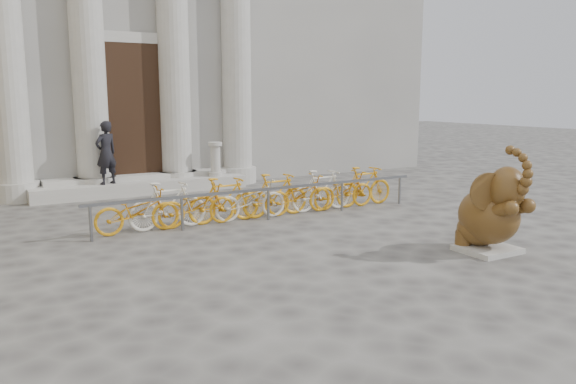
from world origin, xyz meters
TOP-DOWN VIEW (x-y plane):
  - ground at (0.00, 0.00)m, footprint 80.00×80.00m
  - classical_building at (0.00, 14.93)m, footprint 22.00×10.70m
  - entrance_steps at (0.00, 9.40)m, footprint 6.00×1.20m
  - elephant_statue at (3.61, 0.18)m, footprint 1.28×1.40m
  - bike_rack at (1.45, 4.70)m, footprint 8.00×0.53m
  - pedestrian at (-1.00, 9.15)m, footprint 0.74×0.62m
  - balustrade_post at (2.15, 9.10)m, footprint 0.42×0.42m

SIDE VIEW (x-z plane):
  - ground at x=0.00m, z-range 0.00..0.00m
  - entrance_steps at x=0.00m, z-range 0.00..0.36m
  - bike_rack at x=1.45m, z-range 0.00..1.00m
  - elephant_statue at x=3.61m, z-range -0.26..1.65m
  - balustrade_post at x=2.15m, z-range 0.32..1.34m
  - pedestrian at x=-1.00m, z-range 0.36..2.07m
  - classical_building at x=0.00m, z-range -0.02..11.98m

